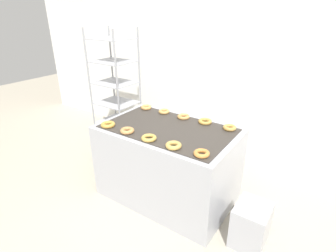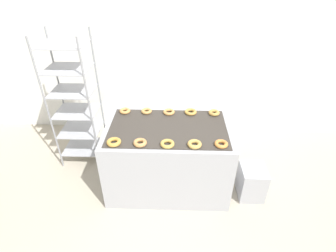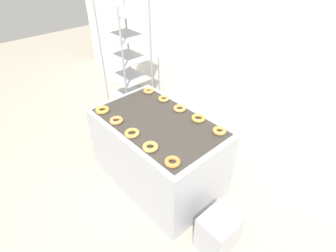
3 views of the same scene
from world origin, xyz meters
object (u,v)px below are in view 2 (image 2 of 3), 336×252
Objects in this scene: donut_near_rightmost at (221,144)px; donut_far_right at (191,112)px; donut_far_leftmost at (125,111)px; donut_near_right at (195,144)px; fryer_machine at (168,157)px; baking_rack_cart at (75,102)px; glaze_bin at (251,182)px; donut_near_left at (140,143)px; donut_far_left at (147,111)px; donut_near_center at (167,144)px; donut_far_rightmost at (214,113)px; donut_near_leftmost at (114,142)px; donut_far_center at (169,112)px.

donut_far_right is at bearing 114.14° from donut_near_rightmost.
donut_near_right is at bearing -38.36° from donut_far_leftmost.
fryer_machine is 1.47m from baking_rack_cart.
donut_near_right is 1.10× the size of donut_far_leftmost.
donut_far_leftmost is at bearing 162.78° from glaze_bin.
donut_near_left is 1.05× the size of donut_far_leftmost.
donut_far_left is at bearing 90.13° from donut_near_left.
donut_near_center is at bearing -170.27° from glaze_bin.
donut_far_rightmost is (0.87, -0.01, 0.00)m from donut_far_left.
donut_near_leftmost is (-0.57, -0.34, 0.47)m from fryer_machine.
donut_near_leftmost is at bearing -112.41° from donut_far_left.
donut_far_leftmost is at bearing -13.71° from baking_rack_cart.
donut_far_rightmost reaches higher than donut_far_right.
donut_near_leftmost reaches higher than donut_far_right.
donut_near_leftmost is 0.28m from donut_near_left.
donut_near_right is 0.74m from donut_far_center.
donut_far_right is at bearing 38.68° from donut_near_leftmost.
donut_near_right reaches higher than fryer_machine.
donut_near_leftmost is 1.02× the size of donut_far_right.
donut_far_rightmost reaches higher than donut_near_rightmost.
donut_near_left and donut_far_rightmost have the same top height.
donut_near_right reaches higher than glaze_bin.
donut_near_right is 0.74m from donut_far_rightmost.
donut_near_right is (0.30, -0.35, 0.47)m from fryer_machine.
donut_far_leftmost is at bearing 149.36° from fryer_machine.
donut_near_leftmost is 1.13× the size of donut_far_leftmost.
donut_far_center is (-0.00, 0.68, -0.00)m from donut_near_center.
donut_far_right is at bearing 0.30° from donut_far_leftmost.
donut_far_leftmost reaches higher than donut_near_rightmost.
donut_near_rightmost is (-0.48, -0.16, 0.71)m from glaze_bin.
baking_rack_cart reaches higher than donut_far_leftmost.
donut_near_leftmost is at bearing -149.76° from donut_far_rightmost.
donut_near_right is (0.58, -0.01, 0.00)m from donut_near_left.
donut_far_left is 0.57m from donut_far_right.
donut_far_left reaches higher than glaze_bin.
donut_far_center is at bearing 113.43° from donut_near_right.
donut_far_leftmost is (-0.28, 0.68, -0.00)m from donut_near_left.
baking_rack_cart is 2.54m from glaze_bin.
donut_far_leftmost is at bearing 149.86° from donut_near_rightmost.
baking_rack_cart is at bearing 170.47° from donut_far_left.
donut_near_center is 1.04× the size of donut_far_center.
donut_near_leftmost reaches higher than donut_far_left.
donut_near_left is at bearing -40.73° from baking_rack_cart.
donut_far_rightmost is at bearing 29.78° from fryer_machine.
donut_near_center is (0.58, -0.01, -0.00)m from donut_near_leftmost.
donut_near_right is 1.10m from donut_far_leftmost.
donut_far_leftmost is at bearing -179.70° from donut_far_right.
glaze_bin is at bearing -25.25° from donut_far_center.
donut_near_rightmost and donut_far_left have the same top height.
donut_near_leftmost reaches higher than glaze_bin.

